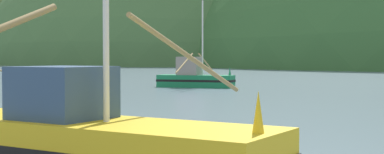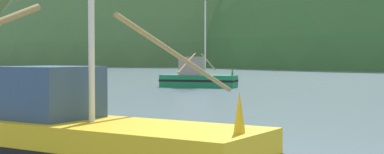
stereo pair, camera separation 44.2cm
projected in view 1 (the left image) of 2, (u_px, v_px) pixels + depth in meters
name	position (u px, v px, depth m)	size (l,w,h in m)	color
hill_far_center	(59.00, 62.00, 258.12)	(188.04, 150.43, 98.17)	#516B38
hill_mid_left	(202.00, 64.00, 188.02)	(148.51, 118.81, 87.22)	#47703D
fishing_boat_green	(194.00, 77.00, 46.39)	(6.30, 9.38, 7.23)	#197A47
fishing_boat_yellow	(92.00, 145.00, 11.24)	(7.95, 11.95, 7.27)	gold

